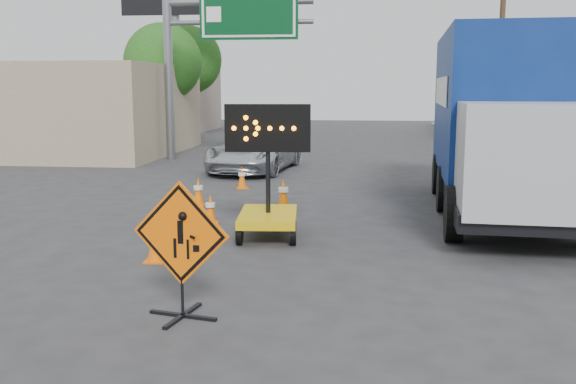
% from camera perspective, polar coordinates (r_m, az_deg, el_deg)
% --- Properties ---
extents(ground, '(100.00, 100.00, 0.00)m').
position_cam_1_polar(ground, '(8.92, -3.81, -10.71)').
color(ground, '#2D2D30').
rests_on(ground, ground).
extents(curb_right, '(0.40, 60.00, 0.12)m').
position_cam_1_polar(curb_right, '(24.10, 20.19, 1.67)').
color(curb_right, gray).
rests_on(curb_right, ground).
extents(storefront_left_near, '(14.00, 10.00, 4.00)m').
position_cam_1_polar(storefront_left_near, '(32.25, -22.32, 6.83)').
color(storefront_left_near, tan).
rests_on(storefront_left_near, ground).
extents(storefront_left_far, '(12.00, 10.00, 4.40)m').
position_cam_1_polar(storefront_left_far, '(45.37, -14.87, 8.01)').
color(storefront_left_far, gray).
rests_on(storefront_left_far, ground).
extents(building_right_far, '(10.00, 14.00, 4.60)m').
position_cam_1_polar(building_right_far, '(39.92, 23.56, 7.54)').
color(building_right_far, tan).
rests_on(building_right_far, ground).
extents(highway_gantry, '(6.18, 0.38, 6.90)m').
position_cam_1_polar(highway_gantry, '(26.94, -6.36, 13.63)').
color(highway_gantry, slate).
rests_on(highway_gantry, ground).
extents(billboard, '(6.10, 0.54, 9.85)m').
position_cam_1_polar(billboard, '(35.77, -9.83, 16.17)').
color(billboard, slate).
rests_on(billboard, ground).
extents(utility_pole_far, '(1.80, 0.26, 9.00)m').
position_cam_1_polar(utility_pole_far, '(32.91, 18.37, 11.77)').
color(utility_pole_far, '#462F1E').
rests_on(utility_pole_far, ground).
extents(tree_left_near, '(3.71, 3.71, 6.03)m').
position_cam_1_polar(tree_left_near, '(31.72, -11.06, 11.23)').
color(tree_left_near, '#462F1E').
rests_on(tree_left_near, ground).
extents(tree_left_far, '(4.10, 4.10, 6.66)m').
position_cam_1_polar(tree_left_far, '(39.69, -8.92, 11.52)').
color(tree_left_far, '#462F1E').
rests_on(tree_left_far, ground).
extents(construction_sign, '(1.37, 0.98, 1.85)m').
position_cam_1_polar(construction_sign, '(8.59, -9.49, -4.81)').
color(construction_sign, black).
rests_on(construction_sign, ground).
extents(arrow_board, '(1.71, 2.00, 2.71)m').
position_cam_1_polar(arrow_board, '(13.07, -1.77, -1.40)').
color(arrow_board, gold).
rests_on(arrow_board, ground).
extents(pickup_truck, '(3.10, 5.62, 1.49)m').
position_cam_1_polar(pickup_truck, '(23.40, -2.97, 3.71)').
color(pickup_truck, silver).
rests_on(pickup_truck, ground).
extents(box_truck, '(3.37, 9.30, 4.35)m').
position_cam_1_polar(box_truck, '(16.18, 18.50, 5.05)').
color(box_truck, black).
rests_on(box_truck, ground).
extents(cone_a, '(0.37, 0.37, 0.69)m').
position_cam_1_polar(cone_a, '(11.54, -11.77, -4.42)').
color(cone_a, '#FB6605').
rests_on(cone_a, ground).
extents(cone_b, '(0.42, 0.42, 0.67)m').
position_cam_1_polar(cone_b, '(14.53, -6.92, -1.49)').
color(cone_b, '#FB6605').
rests_on(cone_b, ground).
extents(cone_c, '(0.45, 0.45, 0.78)m').
position_cam_1_polar(cone_c, '(16.07, -0.42, -0.16)').
color(cone_c, '#FB6605').
rests_on(cone_c, ground).
extents(cone_d, '(0.41, 0.41, 0.74)m').
position_cam_1_polar(cone_d, '(16.71, -7.98, 0.04)').
color(cone_d, '#FB6605').
rests_on(cone_d, ground).
extents(cone_e, '(0.45, 0.45, 0.68)m').
position_cam_1_polar(cone_e, '(19.37, -4.11, 1.31)').
color(cone_e, '#FB6605').
rests_on(cone_e, ground).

